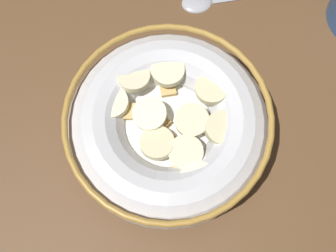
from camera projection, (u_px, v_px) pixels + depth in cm
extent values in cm
cube|color=brown|center=(168.00, 137.00, 43.67)|extent=(97.43, 97.43, 2.00)
cylinder|color=silver|center=(168.00, 134.00, 42.43)|extent=(10.74, 10.74, 0.60)
torus|color=silver|center=(168.00, 126.00, 39.97)|extent=(19.52, 19.52, 5.75)
torus|color=#B28438|center=(168.00, 118.00, 37.52)|extent=(19.53, 19.53, 0.60)
cylinder|color=white|center=(168.00, 125.00, 39.56)|extent=(16.07, 16.07, 0.40)
cube|color=tan|center=(133.00, 185.00, 37.22)|extent=(2.13, 2.12, 0.72)
cube|color=tan|center=(221.00, 125.00, 39.06)|extent=(1.91, 1.94, 0.78)
cube|color=tan|center=(169.00, 144.00, 38.47)|extent=(1.72, 1.67, 0.84)
cube|color=#B78947|center=(161.00, 128.00, 38.94)|extent=(2.20, 2.20, 0.89)
cube|color=tan|center=(182.00, 168.00, 37.67)|extent=(2.10, 2.09, 0.70)
cube|color=tan|center=(188.00, 58.00, 41.14)|extent=(1.68, 1.71, 0.76)
cube|color=#B78947|center=(114.00, 102.00, 39.74)|extent=(1.59, 1.53, 0.85)
cube|color=tan|center=(116.00, 153.00, 38.26)|extent=(2.16, 2.15, 0.81)
cube|color=tan|center=(142.00, 60.00, 41.09)|extent=(2.15, 2.14, 0.82)
cube|color=#B78947|center=(168.00, 58.00, 41.09)|extent=(1.88, 1.89, 0.71)
cube|color=tan|center=(170.00, 89.00, 40.19)|extent=(1.79, 1.74, 0.84)
cube|color=tan|center=(131.00, 112.00, 39.26)|extent=(1.56, 1.61, 0.81)
cylinder|color=beige|center=(186.00, 152.00, 37.29)|extent=(3.96, 3.98, 1.23)
cylinder|color=#F4EABC|center=(112.00, 102.00, 38.64)|extent=(3.94, 3.92, 0.88)
cylinder|color=beige|center=(157.00, 143.00, 37.65)|extent=(4.45, 4.50, 1.29)
cylinder|color=#F9EFC6|center=(150.00, 114.00, 38.07)|extent=(3.93, 3.94, 1.18)
cylinder|color=beige|center=(222.00, 128.00, 37.74)|extent=(4.56, 4.53, 1.33)
cylinder|color=beige|center=(212.00, 89.00, 38.81)|extent=(4.50, 4.52, 1.09)
cylinder|color=beige|center=(192.00, 116.00, 38.26)|extent=(3.67, 3.67, 1.20)
cylinder|color=#F4EABC|center=(172.00, 71.00, 39.31)|extent=(4.56, 4.56, 0.87)
cylinder|color=#F4EABC|center=(133.00, 76.00, 39.13)|extent=(3.75, 3.73, 1.46)
cylinder|color=#F4EABC|center=(197.00, 179.00, 36.45)|extent=(3.64, 3.64, 1.24)
ellipsoid|color=#A5A5AD|center=(198.00, 1.00, 47.06)|extent=(3.93, 3.35, 0.80)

